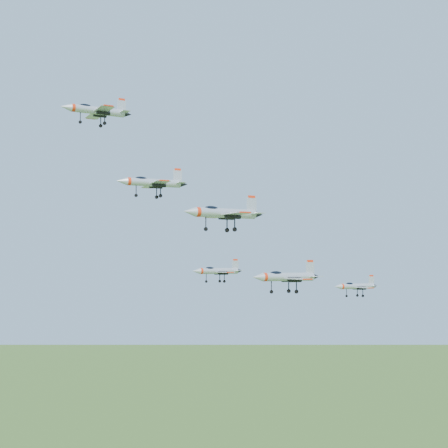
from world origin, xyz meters
name	(u,v)px	position (x,y,z in m)	size (l,w,h in m)	color
jet_lead	(96,110)	(-16.27, 7.86, 157.59)	(13.95, 11.66, 3.73)	#AFB6BD
jet_left_high	(152,182)	(-6.40, 3.07, 143.59)	(13.92, 11.51, 3.72)	#AFB6BD
jet_right_high	(223,213)	(-0.01, -19.36, 136.27)	(14.05, 11.74, 3.76)	#AFB6BD
jet_left_low	(217,271)	(8.65, 9.34, 126.96)	(11.44, 9.55, 3.06)	#AFB6BD
jet_right_low	(286,277)	(12.00, -16.48, 126.22)	(13.14, 10.95, 3.51)	#AFB6BD
jet_trail	(356,286)	(36.12, 1.67, 123.82)	(10.66, 8.82, 2.85)	#AFB6BD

